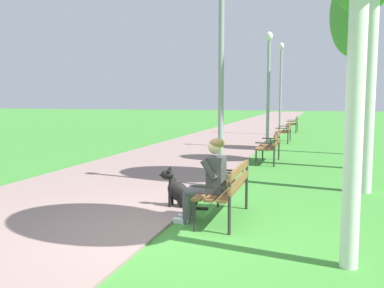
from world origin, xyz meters
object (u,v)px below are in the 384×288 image
lamp_post_mid (268,89)px  birch_tree_fourth (353,17)px  park_bench_far (285,130)px  park_bench_furthest (293,123)px  park_bench_near (227,186)px  lamp_post_near (221,79)px  lamp_post_far (281,88)px  dog_black (181,193)px  person_seated_on_near_bench (209,177)px  park_bench_mid (270,145)px

lamp_post_mid → birch_tree_fourth: (2.66, -0.50, 2.26)m
park_bench_far → park_bench_furthest: 5.40m
park_bench_near → park_bench_far: 11.78m
lamp_post_near → birch_tree_fourth: (2.79, 6.36, 2.19)m
park_bench_near → lamp_post_far: bearing=92.1°
park_bench_furthest → lamp_post_near: lamp_post_near is taller
dog_black → birch_tree_fourth: birch_tree_fourth is taller
lamp_post_near → person_seated_on_near_bench: bearing=-81.0°
park_bench_near → person_seated_on_near_bench: person_seated_on_near_bench is taller
lamp_post_near → lamp_post_mid: bearing=88.9°
lamp_post_mid → lamp_post_near: bearing=-91.1°
person_seated_on_near_bench → lamp_post_mid: size_ratio=0.30×
park_bench_furthest → dog_black: park_bench_furthest is taller
birch_tree_fourth → lamp_post_near: bearing=-113.7°
park_bench_near → park_bench_far: (-0.07, 11.78, 0.00)m
park_bench_far → lamp_post_far: 3.77m
park_bench_mid → park_bench_furthest: bearing=90.1°
park_bench_furthest → park_bench_mid: bearing=-89.9°
park_bench_near → lamp_post_mid: bearing=92.9°
park_bench_near → birch_tree_fourth: (2.20, 8.49, 3.88)m
dog_black → person_seated_on_near_bench: bearing=-46.2°
lamp_post_mid → birch_tree_fourth: bearing=-10.6°
park_bench_furthest → lamp_post_far: size_ratio=0.33×
lamp_post_near → lamp_post_mid: lamp_post_near is taller
dog_black → birch_tree_fourth: bearing=69.4°
park_bench_near → park_bench_furthest: bearing=90.1°
park_bench_near → park_bench_mid: 5.88m
park_bench_furthest → lamp_post_mid: lamp_post_mid is taller
park_bench_mid → park_bench_near: bearing=-89.9°
birch_tree_fourth → person_seated_on_near_bench: bearing=-105.4°
lamp_post_near → park_bench_furthest: bearing=87.9°
park_bench_furthest → dog_black: 16.81m
lamp_post_far → park_bench_far: bearing=-81.4°
park_bench_furthest → person_seated_on_near_bench: bearing=-90.6°
park_bench_near → person_seated_on_near_bench: (-0.21, -0.28, 0.17)m
park_bench_mid → park_bench_far: same height
park_bench_far → lamp_post_mid: (-0.39, -2.80, 1.62)m
park_bench_furthest → lamp_post_mid: (-0.42, -8.20, 1.62)m
park_bench_far → lamp_post_mid: 3.26m
park_bench_far → dog_black: 11.42m
park_bench_mid → park_bench_furthest: (-0.03, 11.30, 0.00)m
park_bench_near → dog_black: (-0.85, 0.39, -0.25)m
person_seated_on_near_bench → park_bench_furthest: bearing=89.4°
birch_tree_fourth → park_bench_near: bearing=-104.5°
park_bench_mid → person_seated_on_near_bench: person_seated_on_near_bench is taller
lamp_post_mid → birch_tree_fourth: 3.52m
lamp_post_near → park_bench_mid: bearing=81.2°
dog_black → lamp_post_mid: 8.80m
person_seated_on_near_bench → lamp_post_near: 2.87m
park_bench_far → lamp_post_far: bearing=98.6°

